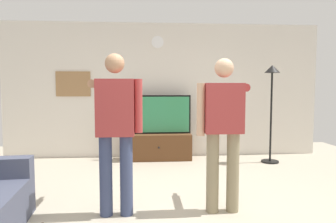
{
  "coord_description": "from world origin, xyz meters",
  "views": [
    {
      "loc": [
        -0.37,
        -3.33,
        1.4
      ],
      "look_at": [
        -0.04,
        1.2,
        1.05
      ],
      "focal_mm": 32.76,
      "sensor_mm": 36.0,
      "label": 1
    }
  ],
  "objects_px": {
    "tv_stand": "(158,147)",
    "person_standing_nearer_lamp": "(116,125)",
    "television": "(158,114)",
    "wall_clock": "(158,42)",
    "framed_picture": "(73,84)",
    "person_standing_nearer_couch": "(223,125)",
    "floor_lamp": "(272,93)"
  },
  "relations": [
    {
      "from": "floor_lamp",
      "to": "framed_picture",
      "type": "bearing_deg",
      "value": 169.65
    },
    {
      "from": "floor_lamp",
      "to": "person_standing_nearer_lamp",
      "type": "height_order",
      "value": "floor_lamp"
    },
    {
      "from": "television",
      "to": "wall_clock",
      "type": "height_order",
      "value": "wall_clock"
    },
    {
      "from": "television",
      "to": "person_standing_nearer_lamp",
      "type": "distance_m",
      "value": 2.71
    },
    {
      "from": "television",
      "to": "framed_picture",
      "type": "height_order",
      "value": "framed_picture"
    },
    {
      "from": "television",
      "to": "floor_lamp",
      "type": "distance_m",
      "value": 2.18
    },
    {
      "from": "wall_clock",
      "to": "person_standing_nearer_couch",
      "type": "height_order",
      "value": "wall_clock"
    },
    {
      "from": "television",
      "to": "wall_clock",
      "type": "bearing_deg",
      "value": 90.0
    },
    {
      "from": "framed_picture",
      "to": "person_standing_nearer_lamp",
      "type": "height_order",
      "value": "person_standing_nearer_lamp"
    },
    {
      "from": "television",
      "to": "person_standing_nearer_couch",
      "type": "relative_size",
      "value": 0.74
    },
    {
      "from": "wall_clock",
      "to": "floor_lamp",
      "type": "relative_size",
      "value": 0.13
    },
    {
      "from": "framed_picture",
      "to": "floor_lamp",
      "type": "xyz_separation_m",
      "value": [
        3.77,
        -0.69,
        -0.18
      ]
    },
    {
      "from": "floor_lamp",
      "to": "person_standing_nearer_lamp",
      "type": "distance_m",
      "value": 3.47
    },
    {
      "from": "wall_clock",
      "to": "tv_stand",
      "type": "bearing_deg",
      "value": -90.0
    },
    {
      "from": "television",
      "to": "floor_lamp",
      "type": "bearing_deg",
      "value": -11.86
    },
    {
      "from": "television",
      "to": "person_standing_nearer_lamp",
      "type": "bearing_deg",
      "value": -102.22
    },
    {
      "from": "framed_picture",
      "to": "wall_clock",
      "type": "bearing_deg",
      "value": -0.17
    },
    {
      "from": "wall_clock",
      "to": "framed_picture",
      "type": "relative_size",
      "value": 0.36
    },
    {
      "from": "television",
      "to": "framed_picture",
      "type": "xyz_separation_m",
      "value": [
        -1.68,
        0.25,
        0.6
      ]
    },
    {
      "from": "television",
      "to": "person_standing_nearer_couch",
      "type": "xyz_separation_m",
      "value": [
        0.62,
        -2.63,
        0.1
      ]
    },
    {
      "from": "framed_picture",
      "to": "person_standing_nearer_couch",
      "type": "relative_size",
      "value": 0.39
    },
    {
      "from": "framed_picture",
      "to": "person_standing_nearer_lamp",
      "type": "bearing_deg",
      "value": -69.1
    },
    {
      "from": "tv_stand",
      "to": "television",
      "type": "xyz_separation_m",
      "value": [
        -0.0,
        0.05,
        0.63
      ]
    },
    {
      "from": "tv_stand",
      "to": "floor_lamp",
      "type": "distance_m",
      "value": 2.37
    },
    {
      "from": "television",
      "to": "person_standing_nearer_couch",
      "type": "bearing_deg",
      "value": -76.84
    },
    {
      "from": "tv_stand",
      "to": "floor_lamp",
      "type": "xyz_separation_m",
      "value": [
        2.09,
        -0.39,
        1.05
      ]
    },
    {
      "from": "television",
      "to": "framed_picture",
      "type": "distance_m",
      "value": 1.8
    },
    {
      "from": "tv_stand",
      "to": "wall_clock",
      "type": "bearing_deg",
      "value": 90.0
    },
    {
      "from": "tv_stand",
      "to": "person_standing_nearer_lamp",
      "type": "height_order",
      "value": "person_standing_nearer_lamp"
    },
    {
      "from": "tv_stand",
      "to": "wall_clock",
      "type": "xyz_separation_m",
      "value": [
        0.0,
        0.29,
        2.06
      ]
    },
    {
      "from": "person_standing_nearer_couch",
      "to": "wall_clock",
      "type": "bearing_deg",
      "value": 102.08
    },
    {
      "from": "person_standing_nearer_lamp",
      "to": "tv_stand",
      "type": "bearing_deg",
      "value": 77.57
    }
  ]
}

